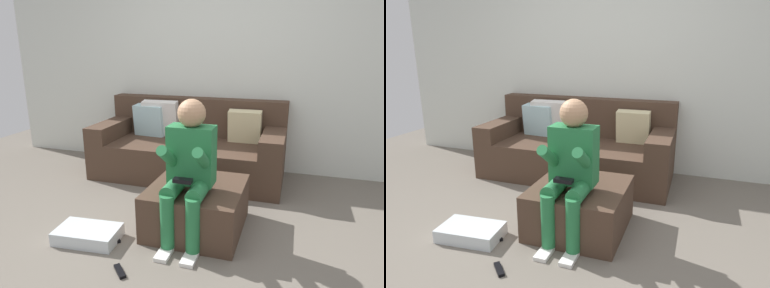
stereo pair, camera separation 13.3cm
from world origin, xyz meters
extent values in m
plane|color=#6B6359|center=(0.00, 0.00, 0.00)|extent=(7.56, 7.56, 0.00)
cube|color=silver|center=(0.00, 2.02, 1.36)|extent=(5.82, 0.10, 2.73)
cube|color=#473326|center=(-0.26, 1.50, 0.21)|extent=(2.15, 0.93, 0.41)
cube|color=#473326|center=(-0.26, 1.86, 0.64)|extent=(2.15, 0.20, 0.46)
cube|color=#473326|center=(-1.22, 1.50, 0.51)|extent=(0.24, 0.93, 0.19)
cube|color=#473326|center=(0.70, 1.50, 0.51)|extent=(0.24, 0.93, 0.19)
cube|color=silver|center=(-0.81, 1.67, 0.60)|extent=(0.39, 0.22, 0.39)
cube|color=white|center=(-0.68, 1.69, 0.63)|extent=(0.44, 0.20, 0.44)
cube|color=beige|center=(0.35, 1.69, 0.60)|extent=(0.37, 0.18, 0.38)
cube|color=#473326|center=(0.17, 0.38, 0.19)|extent=(0.75, 0.77, 0.38)
cube|color=#26723F|center=(0.16, 0.28, 0.67)|extent=(0.36, 0.19, 0.46)
sphere|color=tan|center=(0.16, 0.28, 1.00)|extent=(0.22, 0.22, 0.22)
cylinder|color=#26723F|center=(0.06, 0.14, 0.44)|extent=(0.12, 0.29, 0.12)
cylinder|color=#26723F|center=(0.06, -0.01, 0.24)|extent=(0.11, 0.11, 0.41)
cube|color=white|center=(0.06, -0.07, 0.01)|extent=(0.10, 0.22, 0.03)
cylinder|color=#26723F|center=(0.03, 0.14, 0.67)|extent=(0.08, 0.37, 0.29)
cylinder|color=#26723F|center=(0.25, 0.14, 0.44)|extent=(0.12, 0.29, 0.12)
cylinder|color=#26723F|center=(0.25, -0.01, 0.24)|extent=(0.11, 0.11, 0.41)
cube|color=white|center=(0.25, -0.07, 0.01)|extent=(0.10, 0.22, 0.03)
cylinder|color=#26723F|center=(0.28, 0.15, 0.68)|extent=(0.08, 0.35, 0.28)
cube|color=black|center=(0.16, 0.07, 0.54)|extent=(0.14, 0.06, 0.03)
cube|color=silver|center=(-0.59, -0.07, 0.05)|extent=(0.51, 0.33, 0.11)
cube|color=black|center=(-0.16, -0.36, 0.01)|extent=(0.14, 0.14, 0.02)
cube|color=black|center=(-0.40, 0.01, 0.01)|extent=(0.15, 0.14, 0.02)
camera|label=1|loc=(0.90, -2.12, 1.48)|focal=32.20mm
camera|label=2|loc=(1.03, -2.08, 1.48)|focal=32.20mm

